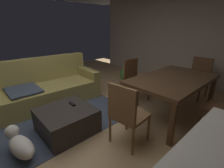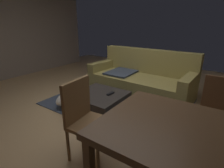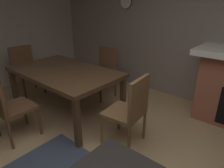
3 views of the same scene
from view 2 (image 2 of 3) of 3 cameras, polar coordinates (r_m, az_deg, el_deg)
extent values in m
plane|color=tan|center=(3.10, -1.56, -9.84)|extent=(8.61, 8.61, 0.00)
cube|color=#3D475B|center=(3.54, 2.09, -5.76)|extent=(2.60, 2.00, 0.01)
cube|color=#9E8E4C|center=(3.89, 8.92, -0.40)|extent=(2.26, 1.06, 0.42)
cube|color=#9E8E4C|center=(4.09, 11.83, 7.39)|extent=(2.23, 0.30, 0.54)
cube|color=#9E8E4C|center=(3.47, 24.21, 1.01)|extent=(0.22, 0.97, 0.20)
cube|color=#9E8E4C|center=(4.35, -2.85, 6.19)|extent=(0.22, 0.97, 0.20)
cube|color=#3D475B|center=(4.03, 3.52, 4.09)|extent=(0.56, 0.82, 0.03)
cube|color=#2D2826|center=(3.02, -4.05, -6.56)|extent=(0.81, 0.79, 0.39)
cube|color=black|center=(2.91, -0.50, -3.12)|extent=(0.05, 0.16, 0.02)
cube|color=#513823|center=(1.51, 30.59, -15.96)|extent=(1.73, 1.03, 0.06)
cube|color=#513823|center=(2.23, 8.74, -12.58)|extent=(0.07, 0.07, 0.68)
cube|color=brown|center=(2.35, 31.22, -11.10)|extent=(0.44, 0.44, 0.04)
cube|color=brown|center=(2.43, 32.66, -3.61)|extent=(0.44, 0.04, 0.48)
cylinder|color=brown|center=(2.31, 24.68, -17.22)|extent=(0.04, 0.04, 0.41)
cylinder|color=brown|center=(2.64, 26.35, -12.51)|extent=(0.04, 0.04, 0.41)
cube|color=brown|center=(2.02, -6.52, -13.12)|extent=(0.48, 0.48, 0.04)
cube|color=brown|center=(2.01, -11.49, -5.19)|extent=(0.08, 0.44, 0.48)
cylinder|color=brown|center=(2.20, 1.30, -17.02)|extent=(0.04, 0.04, 0.41)
cylinder|color=brown|center=(1.94, -4.67, -23.14)|extent=(0.04, 0.04, 0.41)
cylinder|color=brown|center=(2.38, -7.53, -14.12)|extent=(0.04, 0.04, 0.41)
cylinder|color=brown|center=(2.14, -14.19, -19.04)|extent=(0.04, 0.04, 0.41)
ellipsoid|color=silver|center=(3.40, -14.73, -4.57)|extent=(0.31, 0.53, 0.24)
sphere|color=silver|center=(3.51, -12.55, -1.34)|extent=(0.18, 0.18, 0.18)
camera|label=1|loc=(2.66, -57.92, 13.15)|focal=25.60mm
camera|label=3|loc=(3.90, -4.78, 22.30)|focal=32.16mm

